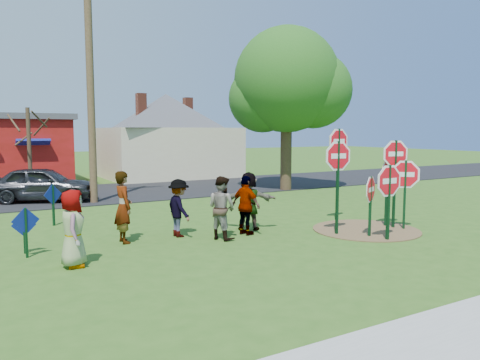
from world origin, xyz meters
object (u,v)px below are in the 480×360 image
object	(u,v)px
leafy_tree	(289,86)
stop_sign_d	(387,176)
stop_sign_a	(389,186)
stop_sign_c	(395,163)
stop_sign_b	(338,151)
suv	(42,184)
person_a	(73,229)
person_b	(123,207)
utility_pole	(90,77)

from	to	relation	value
leafy_tree	stop_sign_d	bearing A→B (deg)	-106.83
stop_sign_a	stop_sign_c	bearing A→B (deg)	37.22
stop_sign_c	stop_sign_a	bearing A→B (deg)	-127.08
stop_sign_a	leafy_tree	size ratio (longest dim) A/B	0.28
stop_sign_b	suv	distance (m)	12.43
person_a	suv	size ratio (longest dim) A/B	0.40
stop_sign_d	person_a	xyz separation A→B (m)	(-9.37, 0.34, -0.75)
stop_sign_d	person_a	world-z (taller)	stop_sign_d
stop_sign_c	leafy_tree	bearing A→B (deg)	89.75
person_b	suv	xyz separation A→B (m)	(-0.90, 8.83, -0.19)
stop_sign_d	person_a	distance (m)	9.40
stop_sign_d	stop_sign_a	bearing A→B (deg)	-155.16
person_a	suv	bearing A→B (deg)	7.55
stop_sign_c	utility_pole	distance (m)	12.37
stop_sign_a	suv	size ratio (longest dim) A/B	0.52
utility_pole	stop_sign_d	bearing A→B (deg)	-54.24
stop_sign_a	stop_sign_d	bearing A→B (deg)	44.45
utility_pole	leafy_tree	size ratio (longest dim) A/B	1.20
stop_sign_b	utility_pole	size ratio (longest dim) A/B	0.33
stop_sign_c	stop_sign_b	bearing A→B (deg)	134.54
stop_sign_b	stop_sign_d	world-z (taller)	stop_sign_b
stop_sign_d	person_b	bearing A→B (deg)	146.16
stop_sign_b	stop_sign_c	size ratio (longest dim) A/B	1.12
stop_sign_d	suv	size ratio (longest dim) A/B	0.52
person_b	leafy_tree	distance (m)	13.26
stop_sign_b	person_b	distance (m)	7.07
suv	leafy_tree	size ratio (longest dim) A/B	0.53
utility_pole	leafy_tree	distance (m)	9.56
stop_sign_a	leafy_tree	world-z (taller)	leafy_tree
utility_pole	stop_sign_a	bearing A→B (deg)	-63.53
person_a	utility_pole	world-z (taller)	utility_pole
stop_sign_a	utility_pole	bearing A→B (deg)	116.80
person_a	stop_sign_c	bearing A→B (deg)	-82.54
person_a	utility_pole	bearing A→B (deg)	-4.01
stop_sign_d	suv	world-z (taller)	stop_sign_d
person_b	suv	size ratio (longest dim) A/B	0.45
suv	leafy_tree	xyz separation A→B (m)	(11.36, -1.89, 4.47)
stop_sign_b	suv	size ratio (longest dim) A/B	0.74
stop_sign_a	person_a	bearing A→B (deg)	168.09
stop_sign_a	person_a	world-z (taller)	stop_sign_a
stop_sign_b	stop_sign_d	distance (m)	1.72
person_a	person_b	bearing A→B (deg)	-32.51
stop_sign_b	person_a	xyz separation A→B (m)	(-8.51, -0.94, -1.50)
stop_sign_c	person_b	distance (m)	8.17
stop_sign_c	leafy_tree	world-z (taller)	leafy_tree
stop_sign_d	suv	xyz separation A→B (m)	(-8.65, 10.84, -0.83)
stop_sign_c	person_a	xyz separation A→B (m)	(-9.37, 0.65, -1.15)
stop_sign_b	stop_sign_c	xyz separation A→B (m)	(0.87, -1.59, -0.35)
leafy_tree	suv	bearing A→B (deg)	170.54
stop_sign_b	suv	world-z (taller)	stop_sign_b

